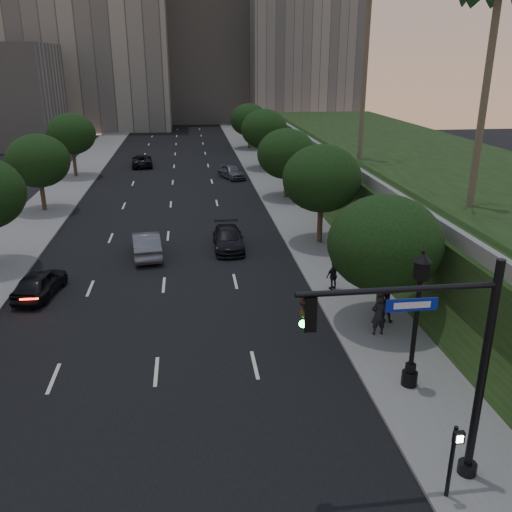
{
  "coord_description": "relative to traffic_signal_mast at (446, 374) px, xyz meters",
  "views": [
    {
      "loc": [
        1.62,
        -14.26,
        11.85
      ],
      "look_at": [
        4.47,
        8.27,
        3.6
      ],
      "focal_mm": 38.0,
      "sensor_mm": 36.0,
      "label": 1
    }
  ],
  "objects": [
    {
      "name": "sedan_far_left",
      "position": [
        -12.17,
        52.56,
        -2.98
      ],
      "size": [
        2.69,
        5.17,
        1.39
      ],
      "primitive_type": "imported",
      "rotation": [
        0.0,
        0.0,
        3.22
      ],
      "color": "black",
      "rests_on": "ground"
    },
    {
      "name": "sedan_near_right",
      "position": [
        -4.39,
        21.81,
        -2.98
      ],
      "size": [
        1.99,
        4.81,
        1.39
      ],
      "primitive_type": "imported",
      "rotation": [
        0.0,
        0.0,
        -0.01
      ],
      "color": "black",
      "rests_on": "ground"
    },
    {
      "name": "traffic_signal_mast",
      "position": [
        0.0,
        0.0,
        0.0
      ],
      "size": [
        5.68,
        0.56,
        7.0
      ],
      "color": "black",
      "rests_on": "ground"
    },
    {
      "name": "tree_right_a",
      "position": [
        1.84,
        10.07,
        0.35
      ],
      "size": [
        5.2,
        5.2,
        6.24
      ],
      "color": "#38281C",
      "rests_on": "ground"
    },
    {
      "name": "tree_right_d",
      "position": [
        1.84,
        49.07,
        0.84
      ],
      "size": [
        5.2,
        5.2,
        6.74
      ],
      "color": "#38281C",
      "rests_on": "ground"
    },
    {
      "name": "sedan_far_right",
      "position": [
        -2.29,
        44.45,
        -2.94
      ],
      "size": [
        3.07,
        4.65,
        1.47
      ],
      "primitive_type": "imported",
      "rotation": [
        0.0,
        0.0,
        0.34
      ],
      "color": "#505156",
      "rests_on": "ground"
    },
    {
      "name": "office_block_mid",
      "position": [
        -2.46,
        104.07,
        9.33
      ],
      "size": [
        22.0,
        18.0,
        26.0
      ],
      "primitive_type": "cube",
      "color": "gray",
      "rests_on": "ground"
    },
    {
      "name": "pedestrian_signal",
      "position": [
        0.08,
        -0.84,
        -2.11
      ],
      "size": [
        0.3,
        0.33,
        2.5
      ],
      "color": "black",
      "rests_on": "ground"
    },
    {
      "name": "street_lamp",
      "position": [
        1.2,
        4.73,
        -1.04
      ],
      "size": [
        0.64,
        0.64,
        5.62
      ],
      "color": "black",
      "rests_on": "ground"
    },
    {
      "name": "tree_right_b",
      "position": [
        1.84,
        22.07,
        0.84
      ],
      "size": [
        5.2,
        5.2,
        6.74
      ],
      "color": "#38281C",
      "rests_on": "ground"
    },
    {
      "name": "ground",
      "position": [
        -8.46,
        2.07,
        -3.67
      ],
      "size": [
        160.0,
        160.0,
        0.0
      ],
      "primitive_type": "plane",
      "color": "black",
      "rests_on": "ground"
    },
    {
      "name": "sedan_mid_left",
      "position": [
        -9.68,
        21.06,
        -2.88
      ],
      "size": [
        2.26,
        4.97,
        1.58
      ],
      "primitive_type": "imported",
      "rotation": [
        0.0,
        0.0,
        3.27
      ],
      "color": "#5B5C62",
      "rests_on": "ground"
    },
    {
      "name": "sidewalk_left",
      "position": [
        -18.71,
        32.07,
        -3.6
      ],
      "size": [
        4.5,
        140.0,
        0.15
      ],
      "primitive_type": "cube",
      "color": "slate",
      "rests_on": "ground"
    },
    {
      "name": "office_block_right",
      "position": [
        15.54,
        98.07,
        14.33
      ],
      "size": [
        20.0,
        22.0,
        36.0
      ],
      "primitive_type": "cube",
      "color": "gray",
      "rests_on": "ground"
    },
    {
      "name": "road_surface",
      "position": [
        -8.46,
        32.07,
        -3.66
      ],
      "size": [
        16.0,
        140.0,
        0.02
      ],
      "primitive_type": "cube",
      "color": "black",
      "rests_on": "ground"
    },
    {
      "name": "sedan_near_left",
      "position": [
        -14.9,
        15.46,
        -2.95
      ],
      "size": [
        2.39,
        4.46,
        1.44
      ],
      "primitive_type": "imported",
      "rotation": [
        0.0,
        0.0,
        2.97
      ],
      "color": "black",
      "rests_on": "ground"
    },
    {
      "name": "sidewalk_right",
      "position": [
        1.79,
        32.07,
        -3.6
      ],
      "size": [
        4.5,
        140.0,
        0.15
      ],
      "primitive_type": "cube",
      "color": "slate",
      "rests_on": "ground"
    },
    {
      "name": "tree_right_c",
      "position": [
        1.84,
        35.07,
        0.35
      ],
      "size": [
        5.2,
        5.2,
        6.24
      ],
      "color": "#38281C",
      "rests_on": "ground"
    },
    {
      "name": "pedestrian_c",
      "position": [
        0.68,
        14.04,
        -2.74
      ],
      "size": [
        0.99,
        0.7,
        1.56
      ],
      "primitive_type": "imported",
      "rotation": [
        0.0,
        0.0,
        3.53
      ],
      "color": "black",
      "rests_on": "sidewalk_right"
    },
    {
      "name": "embankment",
      "position": [
        13.54,
        30.07,
        -1.67
      ],
      "size": [
        18.0,
        90.0,
        4.0
      ],
      "primitive_type": "cube",
      "color": "black",
      "rests_on": "ground"
    },
    {
      "name": "tree_left_d",
      "position": [
        -18.76,
        47.07,
        0.9
      ],
      "size": [
        5.0,
        5.0,
        6.71
      ],
      "color": "#38281C",
      "rests_on": "ground"
    },
    {
      "name": "tree_left_c",
      "position": [
        -18.76,
        33.07,
        0.53
      ],
      "size": [
        5.0,
        5.0,
        6.34
      ],
      "color": "#38281C",
      "rests_on": "ground"
    },
    {
      "name": "pedestrian_b",
      "position": [
        2.12,
        10.0,
        -2.75
      ],
      "size": [
        0.91,
        0.82,
        1.54
      ],
      "primitive_type": "imported",
      "rotation": [
        0.0,
        0.0,
        2.76
      ],
      "color": "black",
      "rests_on": "sidewalk_right"
    },
    {
      "name": "tree_right_e",
      "position": [
        1.84,
        64.07,
        0.35
      ],
      "size": [
        5.2,
        5.2,
        6.24
      ],
      "color": "#38281C",
      "rests_on": "ground"
    },
    {
      "name": "parapet_wall",
      "position": [
        5.04,
        30.07,
        0.68
      ],
      "size": [
        0.35,
        90.0,
        0.7
      ],
      "primitive_type": "cube",
      "color": "slate",
      "rests_on": "embankment"
    },
    {
      "name": "pedestrian_a",
      "position": [
        1.35,
        8.78,
        -2.56
      ],
      "size": [
        0.71,
        0.48,
        1.92
      ],
      "primitive_type": "imported",
      "rotation": [
        0.0,
        0.0,
        3.16
      ],
      "color": "black",
      "rests_on": "sidewalk_right"
    },
    {
      "name": "office_block_left",
      "position": [
        -22.46,
        94.07,
        12.33
      ],
      "size": [
        26.0,
        20.0,
        32.0
      ],
      "primitive_type": "cube",
      "color": "gray",
      "rests_on": "ground"
    }
  ]
}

